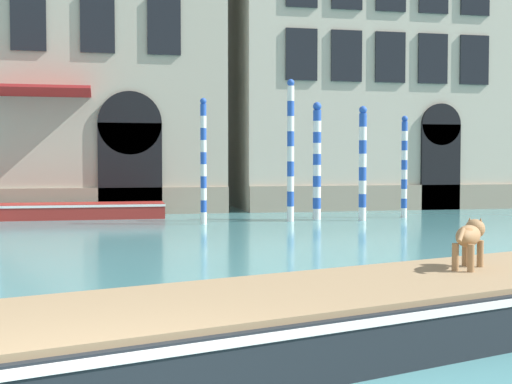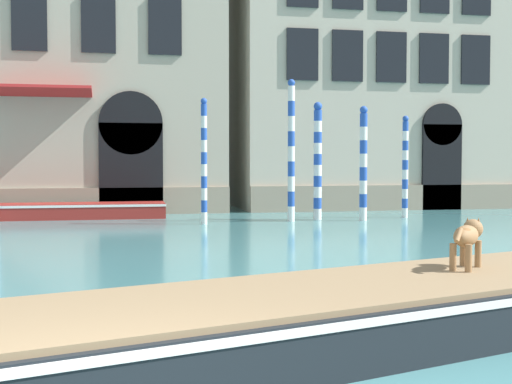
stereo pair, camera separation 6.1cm
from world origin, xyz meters
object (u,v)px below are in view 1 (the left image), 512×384
at_px(dog_on_deck, 470,236).
at_px(mooring_pole_4, 203,161).
at_px(boat_moored_near_palazzo, 61,211).
at_px(mooring_pole_2, 404,166).
at_px(boat_foreground, 372,309).
at_px(mooring_pole_0, 317,160).
at_px(mooring_pole_5, 363,163).
at_px(mooring_pole_3, 291,150).

height_order(dog_on_deck, mooring_pole_4, mooring_pole_4).
bearing_deg(mooring_pole_4, boat_moored_near_palazzo, 145.72).
height_order(boat_moored_near_palazzo, mooring_pole_2, mooring_pole_2).
bearing_deg(mooring_pole_4, mooring_pole_2, 8.06).
height_order(dog_on_deck, mooring_pole_2, mooring_pole_2).
bearing_deg(boat_moored_near_palazzo, boat_foreground, -75.56).
bearing_deg(dog_on_deck, mooring_pole_0, 32.92).
height_order(mooring_pole_2, mooring_pole_5, mooring_pole_5).
distance_m(boat_foreground, dog_on_deck, 1.81).
distance_m(mooring_pole_2, mooring_pole_4, 7.08).
height_order(boat_foreground, dog_on_deck, dog_on_deck).
height_order(mooring_pole_4, mooring_pole_5, mooring_pole_4).
relative_size(mooring_pole_0, mooring_pole_5, 1.04).
distance_m(dog_on_deck, mooring_pole_0, 14.76).
bearing_deg(mooring_pole_5, mooring_pole_4, -178.15).
bearing_deg(mooring_pole_4, mooring_pole_0, 12.91).
bearing_deg(mooring_pole_5, boat_foreground, -110.25).
bearing_deg(boat_moored_near_palazzo, mooring_pole_2, -9.36).
relative_size(mooring_pole_0, mooring_pole_2, 1.12).
relative_size(dog_on_deck, mooring_pole_4, 0.19).
height_order(boat_foreground, mooring_pole_2, mooring_pole_2).
bearing_deg(mooring_pole_0, boat_foreground, -104.82).
height_order(mooring_pole_3, mooring_pole_5, mooring_pole_3).
height_order(mooring_pole_2, mooring_pole_4, mooring_pole_4).
distance_m(dog_on_deck, boat_moored_near_palazzo, 17.62).
height_order(boat_foreground, boat_moored_near_palazzo, boat_foreground).
xyz_separation_m(mooring_pole_2, mooring_pole_3, (-4.15, -0.57, 0.54)).
bearing_deg(mooring_pole_0, boat_moored_near_palazzo, 165.73).
distance_m(boat_moored_near_palazzo, mooring_pole_4, 5.58).
distance_m(boat_foreground, boat_moored_near_palazzo, 17.82).
bearing_deg(mooring_pole_2, boat_foreground, -115.04).
distance_m(dog_on_deck, mooring_pole_3, 14.18).
relative_size(boat_foreground, mooring_pole_0, 2.30).
bearing_deg(mooring_pole_3, mooring_pole_0, 24.77).
xyz_separation_m(dog_on_deck, mooring_pole_3, (1.47, 14.05, 1.25)).
bearing_deg(mooring_pole_4, mooring_pole_3, 8.32).
xyz_separation_m(mooring_pole_0, mooring_pole_5, (1.32, -0.72, -0.08)).
bearing_deg(mooring_pole_3, mooring_pole_2, 7.88).
relative_size(boat_foreground, mooring_pole_3, 1.96).
bearing_deg(mooring_pole_3, mooring_pole_4, -171.68).
distance_m(dog_on_deck, mooring_pole_5, 14.34).
relative_size(boat_moored_near_palazzo, mooring_pole_3, 1.52).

